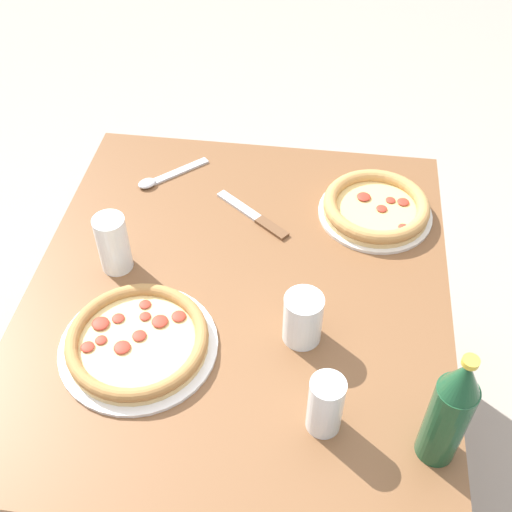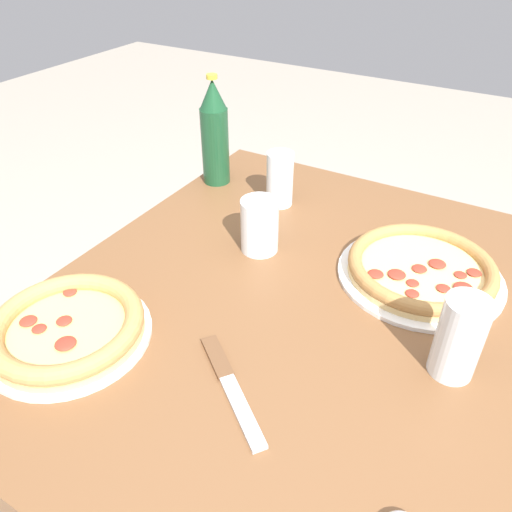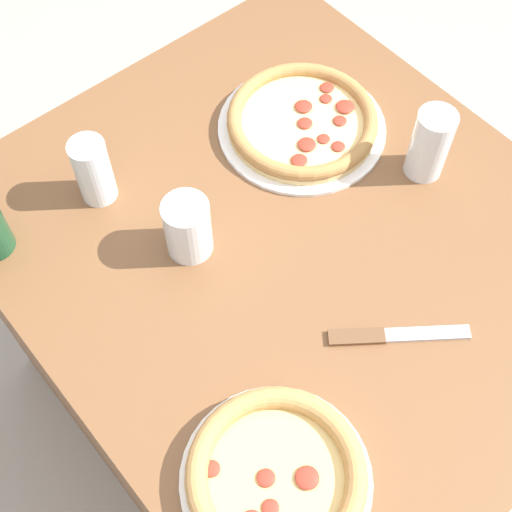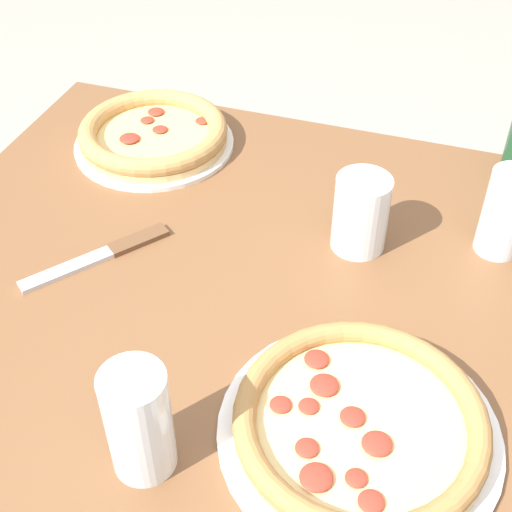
% 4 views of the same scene
% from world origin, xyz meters
% --- Properties ---
extents(table, '(1.01, 0.88, 0.75)m').
position_xyz_m(table, '(0.00, 0.00, 0.38)').
color(table, brown).
rests_on(table, ground_plane).
extents(pizza_pepperoni, '(0.31, 0.31, 0.04)m').
position_xyz_m(pizza_pepperoni, '(0.17, -0.17, 0.77)').
color(pizza_pepperoni, white).
rests_on(pizza_pepperoni, table).
extents(pizza_salami, '(0.26, 0.26, 0.04)m').
position_xyz_m(pizza_salami, '(-0.27, 0.28, 0.78)').
color(pizza_salami, silver).
rests_on(pizza_salami, table).
extents(glass_red_wine, '(0.06, 0.06, 0.13)m').
position_xyz_m(glass_red_wine, '(0.29, 0.19, 0.81)').
color(glass_red_wine, white).
rests_on(glass_red_wine, table).
extents(glass_orange_juice, '(0.08, 0.08, 0.11)m').
position_xyz_m(glass_orange_juice, '(0.10, 0.14, 0.80)').
color(glass_orange_juice, white).
rests_on(glass_orange_juice, table).
extents(glass_cola, '(0.07, 0.07, 0.14)m').
position_xyz_m(glass_cola, '(-0.03, -0.27, 0.81)').
color(glass_cola, white).
rests_on(glass_cola, table).
extents(beer_bottle, '(0.07, 0.07, 0.26)m').
position_xyz_m(beer_bottle, '(0.31, 0.39, 0.88)').
color(beer_bottle, '#194728').
rests_on(beer_bottle, table).
extents(knife, '(0.15, 0.19, 0.01)m').
position_xyz_m(knife, '(-0.23, 0.01, 0.76)').
color(knife, brown).
rests_on(knife, table).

